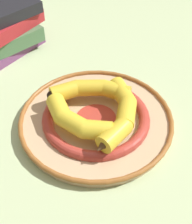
{
  "coord_description": "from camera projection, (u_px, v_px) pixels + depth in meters",
  "views": [
    {
      "loc": [
        -0.25,
        0.35,
        0.48
      ],
      "look_at": [
        0.03,
        -0.01,
        0.03
      ],
      "focal_mm": 50.0,
      "sensor_mm": 36.0,
      "label": 1
    }
  ],
  "objects": [
    {
      "name": "decorative_bowl",
      "position": [
        96.0,
        119.0,
        0.65
      ],
      "size": [
        0.32,
        0.32,
        0.03
      ],
      "color": "tan",
      "rests_on": "ground_plane"
    },
    {
      "name": "banana_b",
      "position": [
        121.0,
        114.0,
        0.61
      ],
      "size": [
        0.11,
        0.19,
        0.04
      ],
      "rotation": [
        0.0,
        0.0,
        5.2
      ],
      "color": "gold",
      "rests_on": "decorative_bowl"
    },
    {
      "name": "book_stack",
      "position": [
        2.0,
        27.0,
        0.82
      ],
      "size": [
        0.17,
        0.2,
        0.13
      ],
      "rotation": [
        0.0,
        0.0,
        1.55
      ],
      "color": "#753D70",
      "rests_on": "ground_plane"
    },
    {
      "name": "ground_plane",
      "position": [
        103.0,
        132.0,
        0.64
      ],
      "size": [
        2.8,
        2.8,
        0.0
      ],
      "primitive_type": "plane",
      "color": "#B2C693"
    },
    {
      "name": "banana_c",
      "position": [
        92.0,
        90.0,
        0.66
      ],
      "size": [
        0.16,
        0.13,
        0.04
      ],
      "rotation": [
        0.0,
        0.0,
        6.96
      ],
      "color": "gold",
      "rests_on": "decorative_bowl"
    },
    {
      "name": "banana_a",
      "position": [
        74.0,
        120.0,
        0.6
      ],
      "size": [
        0.17,
        0.07,
        0.04
      ],
      "rotation": [
        0.0,
        0.0,
        3.16
      ],
      "color": "yellow",
      "rests_on": "decorative_bowl"
    }
  ]
}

